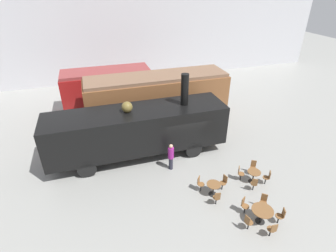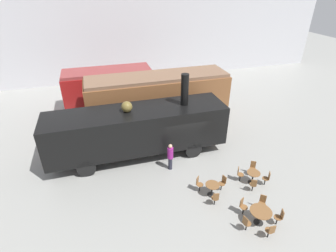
# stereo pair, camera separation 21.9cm
# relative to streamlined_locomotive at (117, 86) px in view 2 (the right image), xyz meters

# --- Properties ---
(ground_plane) EXTENTS (80.00, 80.00, 0.00)m
(ground_plane) POSITION_rel_streamlined_locomotive_xyz_m (3.06, -8.25, -1.96)
(ground_plane) COLOR gray
(backdrop_wall) EXTENTS (44.00, 0.15, 9.00)m
(backdrop_wall) POSITION_rel_streamlined_locomotive_xyz_m (3.06, 7.07, 2.54)
(backdrop_wall) COLOR silver
(backdrop_wall) RESTS_ON ground_plane
(streamlined_locomotive) EXTENTS (8.81, 2.70, 3.40)m
(streamlined_locomotive) POSITION_rel_streamlined_locomotive_xyz_m (0.00, 0.00, 0.00)
(streamlined_locomotive) COLOR maroon
(streamlined_locomotive) RESTS_ON ground_plane
(passenger_coach_wooden) EXTENTS (10.48, 2.80, 3.78)m
(passenger_coach_wooden) POSITION_rel_streamlined_locomotive_xyz_m (2.68, -3.59, 0.31)
(passenger_coach_wooden) COLOR brown
(passenger_coach_wooden) RESTS_ON ground_plane
(steam_locomotive) EXTENTS (10.74, 2.65, 5.05)m
(steam_locomotive) POSITION_rel_streamlined_locomotive_xyz_m (0.41, -7.55, -0.04)
(steam_locomotive) COLOR black
(steam_locomotive) RESTS_ON ground_plane
(cafe_table_near) EXTENTS (0.98, 0.98, 0.75)m
(cafe_table_near) POSITION_rel_streamlined_locomotive_xyz_m (4.66, -14.42, -1.34)
(cafe_table_near) COLOR black
(cafe_table_near) RESTS_ON ground_plane
(cafe_table_mid) EXTENTS (0.73, 0.73, 0.70)m
(cafe_table_mid) POSITION_rel_streamlined_locomotive_xyz_m (3.33, -12.18, -1.44)
(cafe_table_mid) COLOR black
(cafe_table_mid) RESTS_ON ground_plane
(cafe_table_far) EXTENTS (0.71, 0.71, 0.71)m
(cafe_table_far) POSITION_rel_streamlined_locomotive_xyz_m (5.86, -11.94, -1.44)
(cafe_table_far) COLOR black
(cafe_table_far) RESTS_ON ground_plane
(cafe_chair_0) EXTENTS (0.39, 0.40, 0.87)m
(cafe_chair_0) POSITION_rel_streamlined_locomotive_xyz_m (4.21, -13.69, -1.45)
(cafe_chair_0) COLOR black
(cafe_chair_0) RESTS_ON ground_plane
(cafe_chair_1) EXTENTS (0.38, 0.36, 0.87)m
(cafe_chair_1) POSITION_rel_streamlined_locomotive_xyz_m (3.83, -14.63, -1.45)
(cafe_chair_1) COLOR black
(cafe_chair_1) RESTS_ON ground_plane
(cafe_chair_2) EXTENTS (0.36, 0.36, 0.87)m
(cafe_chair_2) POSITION_rel_streamlined_locomotive_xyz_m (4.60, -15.28, -1.45)
(cafe_chair_2) COLOR black
(cafe_chair_2) RESTS_ON ground_plane
(cafe_chair_3) EXTENTS (0.39, 0.38, 0.87)m
(cafe_chair_3) POSITION_rel_streamlined_locomotive_xyz_m (5.46, -14.75, -1.45)
(cafe_chair_3) COLOR black
(cafe_chair_3) RESTS_ON ground_plane
(cafe_chair_4) EXTENTS (0.40, 0.41, 0.87)m
(cafe_chair_4) POSITION_rel_streamlined_locomotive_xyz_m (5.22, -13.76, -1.45)
(cafe_chair_4) COLOR black
(cafe_chair_4) RESTS_ON ground_plane
(cafe_chair_5) EXTENTS (0.36, 0.38, 0.87)m
(cafe_chair_5) POSITION_rel_streamlined_locomotive_xyz_m (3.17, -12.90, -1.45)
(cafe_chair_5) COLOR black
(cafe_chair_5) RESTS_ON ground_plane
(cafe_chair_6) EXTENTS (0.39, 0.37, 0.87)m
(cafe_chair_6) POSITION_rel_streamlined_locomotive_xyz_m (4.04, -11.96, -1.45)
(cafe_chair_6) COLOR black
(cafe_chair_6) RESTS_ON ground_plane
(cafe_chair_7) EXTENTS (0.40, 0.40, 0.87)m
(cafe_chair_7) POSITION_rel_streamlined_locomotive_xyz_m (2.79, -11.68, -1.45)
(cafe_chair_7) COLOR black
(cafe_chair_7) RESTS_ON ground_plane
(cafe_chair_8) EXTENTS (0.40, 0.39, 0.87)m
(cafe_chair_8) POSITION_rel_streamlined_locomotive_xyz_m (6.49, -12.31, -1.45)
(cafe_chair_8) COLOR black
(cafe_chair_8) RESTS_ON ground_plane
(cafe_chair_9) EXTENTS (0.39, 0.40, 0.87)m
(cafe_chair_9) POSITION_rel_streamlined_locomotive_xyz_m (6.24, -11.31, -1.45)
(cafe_chair_9) COLOR black
(cafe_chair_9) RESTS_ON ground_plane
(cafe_chair_10) EXTENTS (0.40, 0.39, 0.87)m
(cafe_chair_10) POSITION_rel_streamlined_locomotive_xyz_m (5.24, -11.56, -1.45)
(cafe_chair_10) COLOR black
(cafe_chair_10) RESTS_ON ground_plane
(cafe_chair_11) EXTENTS (0.39, 0.40, 0.87)m
(cafe_chair_11) POSITION_rel_streamlined_locomotive_xyz_m (5.49, -12.56, -1.45)
(cafe_chair_11) COLOR black
(cafe_chair_11) RESTS_ON ground_plane
(visitor_person) EXTENTS (0.34, 0.34, 1.71)m
(visitor_person) POSITION_rel_streamlined_locomotive_xyz_m (1.89, -9.50, -1.03)
(visitor_person) COLOR #262633
(visitor_person) RESTS_ON ground_plane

